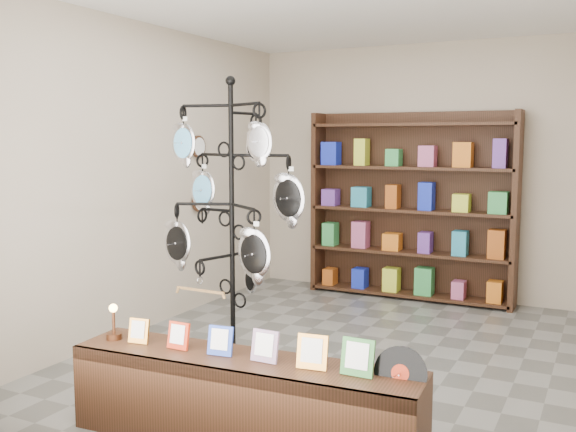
# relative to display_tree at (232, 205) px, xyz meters

# --- Properties ---
(ground) EXTENTS (5.00, 5.00, 0.00)m
(ground) POSITION_rel_display_tree_xyz_m (0.57, 0.78, -1.37)
(ground) COLOR slate
(ground) RESTS_ON ground
(room_envelope) EXTENTS (5.00, 5.00, 5.00)m
(room_envelope) POSITION_rel_display_tree_xyz_m (0.57, 0.78, 0.48)
(room_envelope) COLOR #B6A893
(room_envelope) RESTS_ON ground
(display_tree) EXTENTS (1.21, 1.09, 2.36)m
(display_tree) POSITION_rel_display_tree_xyz_m (0.00, 0.00, 0.00)
(display_tree) COLOR black
(display_tree) RESTS_ON ground
(front_shelf) EXTENTS (2.26, 0.60, 0.79)m
(front_shelf) POSITION_rel_display_tree_xyz_m (0.70, -1.03, -1.09)
(front_shelf) COLOR black
(front_shelf) RESTS_ON ground
(back_shelving) EXTENTS (2.42, 0.36, 2.20)m
(back_shelving) POSITION_rel_display_tree_xyz_m (0.57, 3.08, -0.34)
(back_shelving) COLOR black
(back_shelving) RESTS_ON ground
(wall_clocks) EXTENTS (0.03, 0.24, 0.84)m
(wall_clocks) POSITION_rel_display_tree_xyz_m (-1.40, 1.58, 0.13)
(wall_clocks) COLOR black
(wall_clocks) RESTS_ON ground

